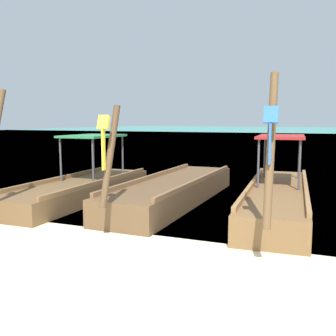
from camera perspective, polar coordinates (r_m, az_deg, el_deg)
ground at (r=5.71m, az=-15.11°, el=-14.24°), size 120.00×120.00×0.00m
sea_water at (r=66.23m, az=19.03°, el=4.97°), size 120.00×120.00×0.00m
longtail_boat_pink_ribbon at (r=10.25m, az=-12.96°, el=-2.90°), size 1.45×5.85×2.66m
longtail_boat_yellow_ribbon at (r=9.66m, az=0.94°, el=-3.39°), size 1.50×6.33×2.33m
longtail_boat_blue_ribbon at (r=9.10m, az=16.04°, el=-4.11°), size 1.59×6.57×2.79m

